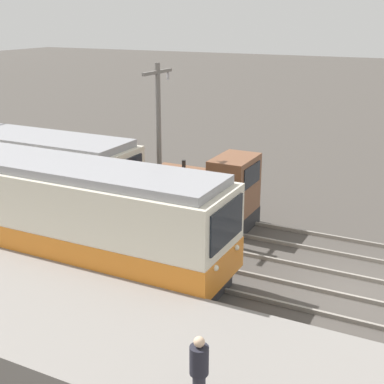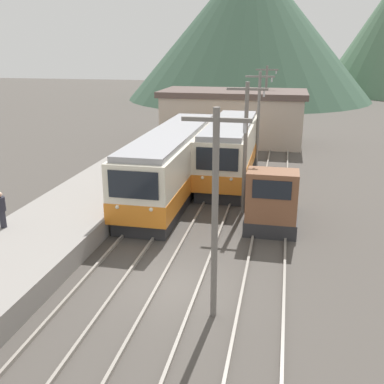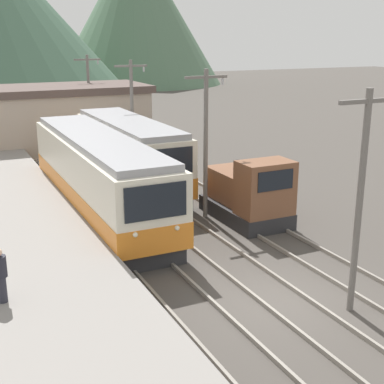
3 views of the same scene
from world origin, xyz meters
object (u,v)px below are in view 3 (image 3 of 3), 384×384
object	(u,v)px
shunting_locomotive	(249,195)
catenary_mast_mid	(206,139)
catenary_mast_distant	(89,96)
person_on_platform	(0,273)
catenary_mast_far	(132,112)
commuter_train_center	(129,157)
commuter_train_left	(99,179)
catenary_mast_near	(360,195)

from	to	relation	value
shunting_locomotive	catenary_mast_mid	xyz separation A→B (m)	(-1.49, 1.28, 2.44)
catenary_mast_mid	catenary_mast_distant	size ratio (longest dim) A/B	1.00
shunting_locomotive	person_on_platform	xyz separation A→B (m)	(-11.06, -5.13, 0.58)
catenary_mast_mid	catenary_mast_far	size ratio (longest dim) A/B	1.00
person_on_platform	commuter_train_center	bearing A→B (deg)	57.13
catenary_mast_far	person_on_platform	xyz separation A→B (m)	(-9.57, -16.07, -1.86)
commuter_train_left	catenary_mast_far	bearing A→B (deg)	59.74
commuter_train_center	shunting_locomotive	world-z (taller)	commuter_train_center
catenary_mast_mid	shunting_locomotive	bearing A→B (deg)	-40.72
commuter_train_left	catenary_mast_near	world-z (taller)	catenary_mast_near
commuter_train_left	person_on_platform	size ratio (longest dim) A/B	8.93
shunting_locomotive	catenary_mast_far	distance (m)	11.30
person_on_platform	catenary_mast_far	bearing A→B (deg)	59.22
shunting_locomotive	catenary_mast_distant	size ratio (longest dim) A/B	0.69
commuter_train_center	shunting_locomotive	size ratio (longest dim) A/B	2.41
commuter_train_center	shunting_locomotive	distance (m)	7.95
catenary_mast_mid	catenary_mast_near	bearing A→B (deg)	-90.00
commuter_train_center	catenary_mast_far	bearing A→B (deg)	67.19
person_on_platform	catenary_mast_mid	bearing A→B (deg)	33.84
catenary_mast_near	catenary_mast_distant	world-z (taller)	same
catenary_mast_far	commuter_train_center	bearing A→B (deg)	-112.81
person_on_platform	shunting_locomotive	bearing A→B (deg)	24.89
commuter_train_center	catenary_mast_near	size ratio (longest dim) A/B	1.67
catenary_mast_near	catenary_mast_far	xyz separation A→B (m)	(0.00, 19.30, 0.00)
commuter_train_center	catenary_mast_near	bearing A→B (deg)	-84.52
catenary_mast_far	catenary_mast_mid	bearing A→B (deg)	-90.00
commuter_train_left	catenary_mast_far	distance (m)	8.76
commuter_train_left	commuter_train_center	distance (m)	4.72
catenary_mast_distant	person_on_platform	bearing A→B (deg)	-110.41
shunting_locomotive	catenary_mast_distant	xyz separation A→B (m)	(-1.49, 20.59, 2.44)
commuter_train_left	shunting_locomotive	xyz separation A→B (m)	(5.80, -3.55, -0.53)
catenary_mast_far	catenary_mast_distant	world-z (taller)	same
shunting_locomotive	catenary_mast_far	xyz separation A→B (m)	(-1.49, 10.93, 2.44)
commuter_train_left	catenary_mast_far	xyz separation A→B (m)	(4.31, 7.38, 1.91)
catenary_mast_mid	person_on_platform	world-z (taller)	catenary_mast_mid
commuter_train_center	catenary_mast_mid	distance (m)	6.53
commuter_train_center	catenary_mast_distant	distance (m)	13.46
commuter_train_center	shunting_locomotive	bearing A→B (deg)	-67.79
commuter_train_center	catenary_mast_near	world-z (taller)	catenary_mast_near
commuter_train_left	person_on_platform	bearing A→B (deg)	-121.22
shunting_locomotive	catenary_mast_near	bearing A→B (deg)	-100.11
commuter_train_center	catenary_mast_mid	bearing A→B (deg)	-76.04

